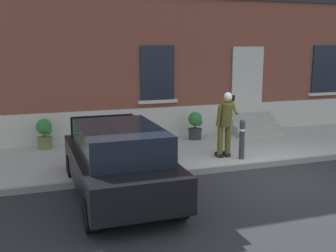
# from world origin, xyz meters

# --- Properties ---
(ground_plane) EXTENTS (80.00, 80.00, 0.00)m
(ground_plane) POSITION_xyz_m (0.00, 0.00, 0.00)
(ground_plane) COLOR #232326
(sidewalk) EXTENTS (24.00, 3.60, 0.15)m
(sidewalk) POSITION_xyz_m (0.00, 2.80, 0.07)
(sidewalk) COLOR #99968E
(sidewalk) RESTS_ON ground
(curb_edge) EXTENTS (24.00, 0.12, 0.15)m
(curb_edge) POSITION_xyz_m (0.00, 0.94, 0.07)
(curb_edge) COLOR gray
(curb_edge) RESTS_ON ground
(building_facade) EXTENTS (24.00, 1.52, 7.50)m
(building_facade) POSITION_xyz_m (0.00, 5.29, 3.73)
(building_facade) COLOR brown
(building_facade) RESTS_ON ground
(entrance_stoop) EXTENTS (1.61, 1.28, 0.64)m
(entrance_stoop) POSITION_xyz_m (1.73, 4.12, 0.39)
(entrance_stoop) COLOR #9E998E
(entrance_stoop) RESTS_ON sidewalk
(hatchback_car_black) EXTENTS (1.79, 4.07, 1.50)m
(hatchback_car_black) POSITION_xyz_m (-3.73, 0.05, 0.79)
(hatchback_car_black) COLOR black
(hatchback_car_black) RESTS_ON ground
(bollard_near_person) EXTENTS (0.15, 0.15, 1.04)m
(bollard_near_person) POSITION_xyz_m (-0.21, 1.35, 0.71)
(bollard_near_person) COLOR #333338
(bollard_near_person) RESTS_ON sidewalk
(person_on_phone) EXTENTS (0.51, 0.52, 1.74)m
(person_on_phone) POSITION_xyz_m (-0.56, 1.62, 1.15)
(person_on_phone) COLOR #514C1E
(person_on_phone) RESTS_ON sidewalk
(planter_olive) EXTENTS (0.44, 0.44, 0.86)m
(planter_olive) POSITION_xyz_m (-4.98, 4.14, 0.61)
(planter_olive) COLOR #606B38
(planter_olive) RESTS_ON sidewalk
(planter_terracotta) EXTENTS (0.44, 0.44, 0.86)m
(planter_terracotta) POSITION_xyz_m (-2.72, 3.94, 0.61)
(planter_terracotta) COLOR #B25B38
(planter_terracotta) RESTS_ON sidewalk
(planter_charcoal) EXTENTS (0.44, 0.44, 0.86)m
(planter_charcoal) POSITION_xyz_m (-0.45, 3.87, 0.61)
(planter_charcoal) COLOR #2D2D30
(planter_charcoal) RESTS_ON sidewalk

